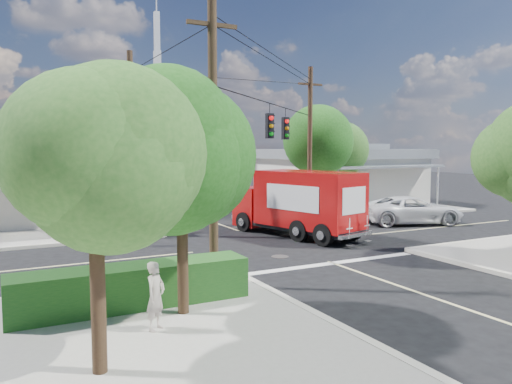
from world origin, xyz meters
TOP-DOWN VIEW (x-y plane):
  - ground at (0.00, 0.00)m, footprint 120.00×120.00m
  - sidewalk_ne at (10.88, 10.88)m, footprint 14.12×14.12m
  - sidewalk_nw at (-10.88, 10.88)m, footprint 14.12×14.12m
  - road_markings at (0.00, -1.47)m, footprint 32.00×32.00m
  - building_ne at (12.50, 11.97)m, footprint 11.80×10.20m
  - radio_tower at (0.50, 20.00)m, footprint 0.80×0.80m
  - tree_sw_front at (-6.99, -7.54)m, footprint 3.88×3.78m
  - tree_sw_back at (-9.49, -10.04)m, footprint 3.56×3.42m
  - tree_ne_front at (7.21, 6.76)m, footprint 4.21×4.14m
  - tree_ne_back at (9.81, 8.96)m, footprint 3.77×3.66m
  - palm_nw_front at (-7.50, 7.50)m, footprint 3.01×3.08m
  - palm_nw_back at (-9.50, 9.00)m, footprint 3.01×3.08m
  - utility_poles at (-1.58, 1.60)m, footprint 12.00×10.68m
  - picket_fence at (-7.80, -5.60)m, footprint 5.94×0.06m
  - hedge_sw at (-8.00, -6.40)m, footprint 6.20×1.20m
  - vending_boxes at (6.50, 6.20)m, footprint 1.90×0.50m
  - delivery_truck at (1.94, 1.28)m, footprint 4.03×7.72m
  - parked_car at (9.85, 1.64)m, footprint 6.22×4.38m
  - pedestrian at (-7.95, -8.35)m, footprint 0.69×0.67m

SIDE VIEW (x-z plane):
  - ground at x=0.00m, z-range 0.00..0.00m
  - road_markings at x=0.00m, z-range 0.00..0.01m
  - sidewalk_ne at x=10.88m, z-range 0.00..0.14m
  - sidewalk_nw at x=-10.88m, z-range 0.00..0.14m
  - picket_fence at x=-7.80m, z-range 0.18..1.18m
  - hedge_sw at x=-8.00m, z-range 0.14..1.24m
  - vending_boxes at x=6.50m, z-range 0.14..1.24m
  - parked_car at x=9.85m, z-range 0.00..1.57m
  - pedestrian at x=-7.95m, z-range 0.14..1.73m
  - delivery_truck at x=1.94m, z-range 0.03..3.23m
  - building_ne at x=12.50m, z-range 0.07..4.57m
  - tree_sw_back at x=-9.49m, z-range 1.19..6.60m
  - tree_ne_back at x=9.81m, z-range 1.27..7.10m
  - tree_sw_front at x=-6.99m, z-range 1.32..7.35m
  - palm_nw_back at x=-9.50m, z-range 2.08..7.27m
  - utility_poles at x=-1.58m, z-range 0.17..9.17m
  - tree_ne_front at x=7.21m, z-range 1.44..8.09m
  - palm_nw_front at x=-7.50m, z-range 2.25..7.84m
  - radio_tower at x=0.50m, z-range -2.86..14.14m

